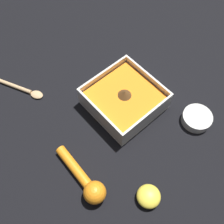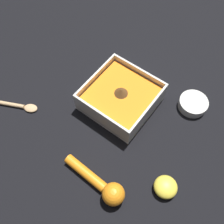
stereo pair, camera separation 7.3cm
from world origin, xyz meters
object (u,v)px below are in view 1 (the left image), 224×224
(lemon_half, at_px, (149,196))
(wooden_spoon, at_px, (19,88))
(lemon_squeezer, at_px, (88,184))
(square_dish, at_px, (124,100))
(spice_bowl, at_px, (197,119))

(lemon_half, relative_size, wooden_spoon, 0.33)
(lemon_squeezer, distance_m, lemon_half, 0.15)
(square_dish, relative_size, wooden_spoon, 1.06)
(square_dish, distance_m, lemon_squeezer, 0.26)
(wooden_spoon, bearing_deg, square_dish, 12.79)
(lemon_half, distance_m, wooden_spoon, 0.50)
(spice_bowl, relative_size, wooden_spoon, 0.47)
(wooden_spoon, bearing_deg, spice_bowl, 10.97)
(square_dish, relative_size, spice_bowl, 2.27)
(lemon_squeezer, bearing_deg, wooden_spoon, 177.46)
(spice_bowl, bearing_deg, square_dish, 123.91)
(square_dish, xyz_separation_m, spice_bowl, (0.12, -0.18, -0.01))
(spice_bowl, distance_m, wooden_spoon, 0.54)
(lemon_half, bearing_deg, wooden_spoon, 97.54)
(spice_bowl, xyz_separation_m, lemon_half, (-0.26, -0.06, 0.00))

